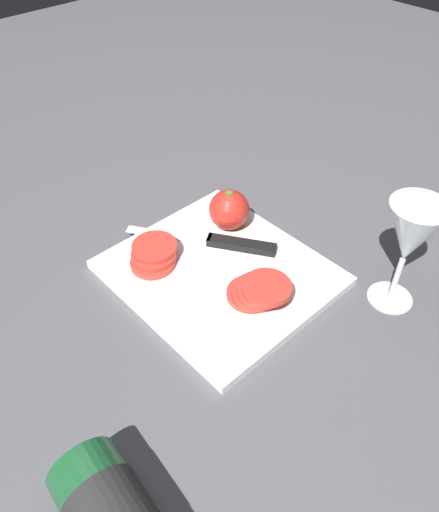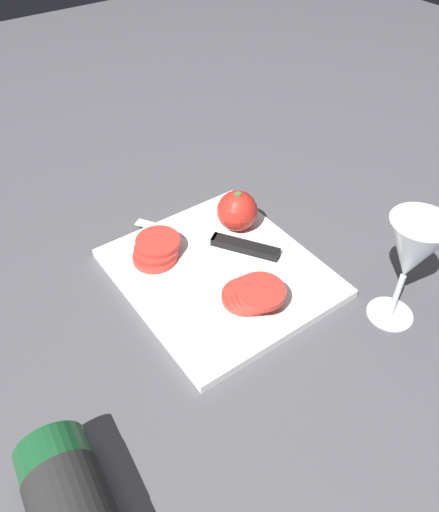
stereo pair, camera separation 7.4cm
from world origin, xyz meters
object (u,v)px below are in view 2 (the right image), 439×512
knife (234,244)px  tomato_slice_stack_far (253,294)px  whole_tomato (237,211)px  tomato_slice_stack_near (157,249)px  wine_glass (411,253)px

knife → tomato_slice_stack_far: 0.13m
whole_tomato → tomato_slice_stack_far: whole_tomato is taller
tomato_slice_stack_near → whole_tomato: bearing=-96.4°
wine_glass → knife: bearing=24.2°
whole_tomato → tomato_slice_stack_near: 0.16m
knife → tomato_slice_stack_near: (0.06, 0.12, 0.01)m
knife → whole_tomato: bearing=-75.6°
wine_glass → whole_tomato: (0.29, 0.07, -0.08)m
whole_tomato → knife: 0.06m
tomato_slice_stack_far → tomato_slice_stack_near: bearing=20.2°
whole_tomato → tomato_slice_stack_near: whole_tomato is taller
tomato_slice_stack_near → tomato_slice_stack_far: bearing=-159.8°
knife → tomato_slice_stack_near: size_ratio=2.65×
whole_tomato → tomato_slice_stack_far: 0.18m
wine_glass → tomato_slice_stack_far: size_ratio=1.83×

